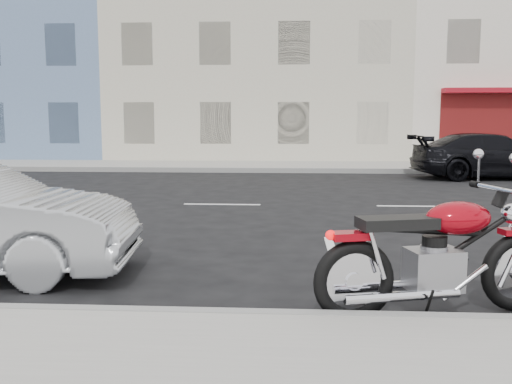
% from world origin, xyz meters
% --- Properties ---
extents(ground, '(120.00, 120.00, 0.00)m').
position_xyz_m(ground, '(0.00, 0.00, 0.00)').
color(ground, black).
rests_on(ground, ground).
extents(sidewalk_far, '(80.00, 3.40, 0.15)m').
position_xyz_m(sidewalk_far, '(-5.00, 8.70, 0.07)').
color(sidewalk_far, gray).
rests_on(sidewalk_far, ground).
extents(curb_far, '(80.00, 0.12, 0.16)m').
position_xyz_m(curb_far, '(-5.00, 7.00, 0.08)').
color(curb_far, gray).
rests_on(curb_far, ground).
extents(bldg_blue, '(12.00, 12.00, 13.00)m').
position_xyz_m(bldg_blue, '(-14.00, 16.30, 6.50)').
color(bldg_blue, slate).
rests_on(bldg_blue, ground).
extents(bldg_cream, '(12.00, 12.00, 11.50)m').
position_xyz_m(bldg_cream, '(-2.00, 16.30, 5.75)').
color(bldg_cream, '#BEB7A1').
rests_on(bldg_cream, ground).
extents(car_far, '(4.81, 2.35, 1.35)m').
position_xyz_m(car_far, '(5.36, 5.63, 0.67)').
color(car_far, black).
rests_on(car_far, ground).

